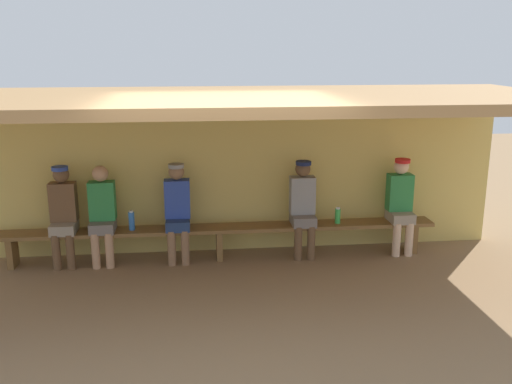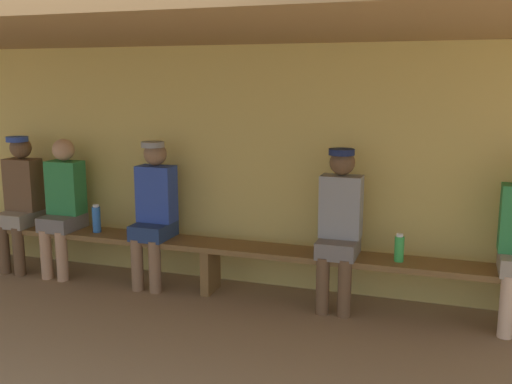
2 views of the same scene
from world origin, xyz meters
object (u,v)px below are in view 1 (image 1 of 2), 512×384
(player_in_red, at_px, (102,211))
(player_with_sunglasses, at_px, (63,211))
(water_bottle_blue, at_px, (338,216))
(player_middle, at_px, (400,201))
(water_bottle_green, at_px, (132,221))
(bench, at_px, (219,232))
(player_in_white, at_px, (303,204))
(player_near_post, at_px, (177,208))

(player_in_red, relative_size, player_with_sunglasses, 0.99)
(player_with_sunglasses, bearing_deg, water_bottle_blue, -0.32)
(player_middle, distance_m, water_bottle_blue, 0.92)
(water_bottle_green, relative_size, water_bottle_blue, 1.18)
(water_bottle_blue, bearing_deg, bench, 179.40)
(bench, bearing_deg, player_middle, 0.08)
(player_in_white, xyz_separation_m, water_bottle_green, (-2.33, -0.01, -0.16))
(player_near_post, distance_m, player_in_red, 0.99)
(water_bottle_green, bearing_deg, player_middle, 0.18)
(player_with_sunglasses, distance_m, water_bottle_green, 0.89)
(player_in_white, relative_size, player_middle, 1.00)
(bench, bearing_deg, water_bottle_green, -179.61)
(player_in_white, distance_m, player_middle, 1.39)
(bench, height_order, water_bottle_blue, water_bottle_blue)
(player_near_post, bearing_deg, player_middle, 0.00)
(bench, relative_size, player_in_red, 4.49)
(player_in_red, height_order, player_with_sunglasses, player_with_sunglasses)
(player_in_white, height_order, player_with_sunglasses, same)
(water_bottle_blue, bearing_deg, player_in_red, 179.63)
(water_bottle_green, distance_m, water_bottle_blue, 2.82)
(player_middle, height_order, water_bottle_green, player_middle)
(player_near_post, relative_size, player_with_sunglasses, 1.00)
(player_middle, xyz_separation_m, player_with_sunglasses, (-4.60, 0.00, 0.00))
(player_middle, bearing_deg, player_with_sunglasses, 180.00)
(player_near_post, relative_size, water_bottle_green, 4.98)
(bench, distance_m, water_bottle_green, 1.19)
(water_bottle_green, bearing_deg, bench, 0.39)
(player_near_post, bearing_deg, player_in_white, 0.00)
(bench, xyz_separation_m, water_bottle_blue, (1.65, -0.02, 0.18))
(bench, relative_size, player_with_sunglasses, 4.46)
(player_near_post, xyz_separation_m, player_with_sunglasses, (-1.50, 0.00, 0.00))
(bench, xyz_separation_m, water_bottle_green, (-1.17, -0.01, 0.20))
(player_middle, bearing_deg, player_near_post, 180.00)
(player_with_sunglasses, relative_size, water_bottle_green, 4.98)
(player_in_white, distance_m, water_bottle_blue, 0.52)
(water_bottle_blue, bearing_deg, player_with_sunglasses, 179.68)
(player_with_sunglasses, distance_m, water_bottle_blue, 3.71)
(bench, xyz_separation_m, player_with_sunglasses, (-2.05, 0.00, 0.36))
(player_with_sunglasses, xyz_separation_m, water_bottle_green, (0.88, -0.01, -0.16))
(player_with_sunglasses, relative_size, water_bottle_blue, 5.89)
(player_near_post, distance_m, player_middle, 3.11)
(player_near_post, xyz_separation_m, player_in_white, (1.72, 0.00, 0.00))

